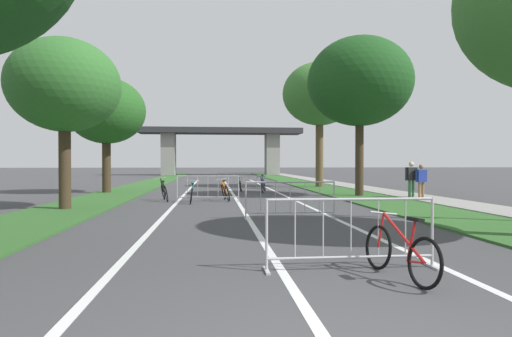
{
  "coord_description": "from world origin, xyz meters",
  "views": [
    {
      "loc": [
        -0.98,
        -3.05,
        1.56
      ],
      "look_at": [
        1.0,
        16.77,
        1.31
      ],
      "focal_mm": 30.01,
      "sensor_mm": 36.0,
      "label": 1
    }
  ],
  "objects_px": {
    "tree_left_pine_far": "(64,86)",
    "crowd_barrier_second": "(290,200)",
    "tree_right_oak_near": "(320,94)",
    "bicycle_teal_2": "(192,194)",
    "bicycle_green_3": "(240,185)",
    "tree_left_cypress_far": "(106,111)",
    "bicycle_blue_5": "(263,185)",
    "crowd_barrier_fourth": "(241,182)",
    "bicycle_orange_0": "(225,192)",
    "pedestrian_pushing_bike": "(421,178)",
    "tree_right_maple_mid": "(360,82)",
    "crowd_barrier_third": "(208,189)",
    "bicycle_red_1": "(400,252)",
    "crowd_barrier_nearest": "(351,234)",
    "bicycle_black_4": "(164,192)",
    "pedestrian_with_backpack": "(411,176)"
  },
  "relations": [
    {
      "from": "crowd_barrier_third",
      "to": "bicycle_blue_5",
      "type": "height_order",
      "value": "crowd_barrier_third"
    },
    {
      "from": "tree_left_cypress_far",
      "to": "bicycle_teal_2",
      "type": "bearing_deg",
      "value": -51.62
    },
    {
      "from": "crowd_barrier_fourth",
      "to": "tree_left_cypress_far",
      "type": "bearing_deg",
      "value": -176.97
    },
    {
      "from": "tree_left_pine_far",
      "to": "bicycle_blue_5",
      "type": "height_order",
      "value": "tree_left_pine_far"
    },
    {
      "from": "tree_right_maple_mid",
      "to": "tree_right_oak_near",
      "type": "xyz_separation_m",
      "value": [
        0.01,
        7.57,
        0.63
      ]
    },
    {
      "from": "bicycle_orange_0",
      "to": "crowd_barrier_fourth",
      "type": "bearing_deg",
      "value": 71.53
    },
    {
      "from": "bicycle_teal_2",
      "to": "pedestrian_with_backpack",
      "type": "height_order",
      "value": "pedestrian_with_backpack"
    },
    {
      "from": "crowd_barrier_nearest",
      "to": "tree_right_oak_near",
      "type": "bearing_deg",
      "value": 77.09
    },
    {
      "from": "bicycle_blue_5",
      "to": "crowd_barrier_fourth",
      "type": "bearing_deg",
      "value": -10.61
    },
    {
      "from": "bicycle_blue_5",
      "to": "tree_right_oak_near",
      "type": "bearing_deg",
      "value": -121.04
    },
    {
      "from": "bicycle_green_3",
      "to": "tree_left_cypress_far",
      "type": "bearing_deg",
      "value": -167.36
    },
    {
      "from": "bicycle_green_3",
      "to": "crowd_barrier_fourth",
      "type": "bearing_deg",
      "value": -81.42
    },
    {
      "from": "crowd_barrier_nearest",
      "to": "crowd_barrier_fourth",
      "type": "bearing_deg",
      "value": 91.68
    },
    {
      "from": "tree_left_pine_far",
      "to": "bicycle_green_3",
      "type": "distance_m",
      "value": 11.57
    },
    {
      "from": "tree_left_cypress_far",
      "to": "crowd_barrier_nearest",
      "type": "bearing_deg",
      "value": -65.76
    },
    {
      "from": "bicycle_black_4",
      "to": "pedestrian_with_backpack",
      "type": "height_order",
      "value": "pedestrian_with_backpack"
    },
    {
      "from": "tree_right_maple_mid",
      "to": "bicycle_blue_5",
      "type": "distance_m",
      "value": 7.26
    },
    {
      "from": "tree_right_maple_mid",
      "to": "bicycle_black_4",
      "type": "relative_size",
      "value": 4.26
    },
    {
      "from": "tree_right_oak_near",
      "to": "bicycle_teal_2",
      "type": "height_order",
      "value": "tree_right_oak_near"
    },
    {
      "from": "tree_left_cypress_far",
      "to": "crowd_barrier_third",
      "type": "distance_m",
      "value": 8.36
    },
    {
      "from": "tree_left_cypress_far",
      "to": "crowd_barrier_third",
      "type": "xyz_separation_m",
      "value": [
        5.28,
        -5.31,
        -3.72
      ]
    },
    {
      "from": "crowd_barrier_fourth",
      "to": "bicycle_orange_0",
      "type": "bearing_deg",
      "value": -100.87
    },
    {
      "from": "tree_right_maple_mid",
      "to": "crowd_barrier_fourth",
      "type": "xyz_separation_m",
      "value": [
        -5.27,
        3.78,
        -4.81
      ]
    },
    {
      "from": "tree_right_maple_mid",
      "to": "tree_right_oak_near",
      "type": "relative_size",
      "value": 0.92
    },
    {
      "from": "tree_left_pine_far",
      "to": "crowd_barrier_second",
      "type": "xyz_separation_m",
      "value": [
        7.04,
        -2.97,
        -3.59
      ]
    },
    {
      "from": "bicycle_orange_0",
      "to": "bicycle_black_4",
      "type": "relative_size",
      "value": 0.94
    },
    {
      "from": "tree_right_maple_mid",
      "to": "pedestrian_with_backpack",
      "type": "distance_m",
      "value": 4.93
    },
    {
      "from": "tree_left_cypress_far",
      "to": "tree_right_oak_near",
      "type": "relative_size",
      "value": 0.74
    },
    {
      "from": "crowd_barrier_fourth",
      "to": "bicycle_green_3",
      "type": "bearing_deg",
      "value": 92.98
    },
    {
      "from": "crowd_barrier_third",
      "to": "pedestrian_with_backpack",
      "type": "distance_m",
      "value": 8.88
    },
    {
      "from": "bicycle_teal_2",
      "to": "bicycle_black_4",
      "type": "bearing_deg",
      "value": 136.93
    },
    {
      "from": "tree_right_oak_near",
      "to": "crowd_barrier_second",
      "type": "relative_size",
      "value": 3.14
    },
    {
      "from": "tree_left_cypress_far",
      "to": "bicycle_blue_5",
      "type": "xyz_separation_m",
      "value": [
        8.14,
        -0.12,
        -3.87
      ]
    },
    {
      "from": "crowd_barrier_second",
      "to": "pedestrian_pushing_bike",
      "type": "xyz_separation_m",
      "value": [
        6.8,
        5.87,
        0.39
      ]
    },
    {
      "from": "tree_left_cypress_far",
      "to": "bicycle_red_1",
      "type": "distance_m",
      "value": 19.39
    },
    {
      "from": "bicycle_teal_2",
      "to": "crowd_barrier_nearest",
      "type": "bearing_deg",
      "value": -76.9
    },
    {
      "from": "tree_left_cypress_far",
      "to": "bicycle_black_4",
      "type": "bearing_deg",
      "value": -54.28
    },
    {
      "from": "tree_right_oak_near",
      "to": "tree_left_pine_far",
      "type": "bearing_deg",
      "value": -133.82
    },
    {
      "from": "bicycle_black_4",
      "to": "tree_left_pine_far",
      "type": "bearing_deg",
      "value": -145.4
    },
    {
      "from": "pedestrian_pushing_bike",
      "to": "tree_right_maple_mid",
      "type": "bearing_deg",
      "value": 134.01
    },
    {
      "from": "tree_right_maple_mid",
      "to": "bicycle_black_4",
      "type": "distance_m",
      "value": 10.2
    },
    {
      "from": "tree_right_oak_near",
      "to": "crowd_barrier_fourth",
      "type": "relative_size",
      "value": 3.13
    },
    {
      "from": "crowd_barrier_nearest",
      "to": "bicycle_red_1",
      "type": "distance_m",
      "value": 0.76
    },
    {
      "from": "bicycle_black_4",
      "to": "bicycle_blue_5",
      "type": "distance_m",
      "value": 6.63
    },
    {
      "from": "crowd_barrier_third",
      "to": "bicycle_red_1",
      "type": "height_order",
      "value": "crowd_barrier_third"
    },
    {
      "from": "bicycle_teal_2",
      "to": "pedestrian_with_backpack",
      "type": "bearing_deg",
      "value": 4.7
    },
    {
      "from": "bicycle_green_3",
      "to": "pedestrian_pushing_bike",
      "type": "height_order",
      "value": "pedestrian_pushing_bike"
    },
    {
      "from": "crowd_barrier_nearest",
      "to": "pedestrian_pushing_bike",
      "type": "xyz_separation_m",
      "value": [
        6.92,
        11.56,
        0.39
      ]
    },
    {
      "from": "bicycle_black_4",
      "to": "pedestrian_with_backpack",
      "type": "relative_size",
      "value": 1.07
    },
    {
      "from": "tree_right_oak_near",
      "to": "crowd_barrier_nearest",
      "type": "height_order",
      "value": "tree_right_oak_near"
    }
  ]
}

